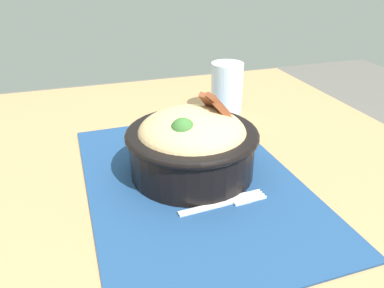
{
  "coord_description": "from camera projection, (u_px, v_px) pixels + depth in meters",
  "views": [
    {
      "loc": [
        0.46,
        -0.15,
        1.09
      ],
      "look_at": [
        -0.03,
        0.01,
        0.82
      ],
      "focal_mm": 35.32,
      "sensor_mm": 36.0,
      "label": 1
    }
  ],
  "objects": [
    {
      "name": "fork",
      "position": [
        227.0,
        203.0,
        0.52
      ],
      "size": [
        0.02,
        0.13,
        0.0
      ],
      "color": "silver",
      "rests_on": "placemat"
    },
    {
      "name": "placemat",
      "position": [
        195.0,
        181.0,
        0.58
      ],
      "size": [
        0.47,
        0.32,
        0.0
      ],
      "primitive_type": "cube",
      "rotation": [
        0.0,
        0.0,
        0.01
      ],
      "color": "navy",
      "rests_on": "table"
    },
    {
      "name": "table",
      "position": [
        193.0,
        230.0,
        0.62
      ],
      "size": [
        1.07,
        0.89,
        0.77
      ],
      "color": "#99754C",
      "rests_on": "ground_plane"
    },
    {
      "name": "bowl",
      "position": [
        192.0,
        143.0,
        0.58
      ],
      "size": [
        0.2,
        0.2,
        0.13
      ],
      "color": "black",
      "rests_on": "placemat"
    },
    {
      "name": "drinking_glass",
      "position": [
        227.0,
        91.0,
        0.82
      ],
      "size": [
        0.07,
        0.07,
        0.11
      ],
      "color": "silver",
      "rests_on": "table"
    }
  ]
}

